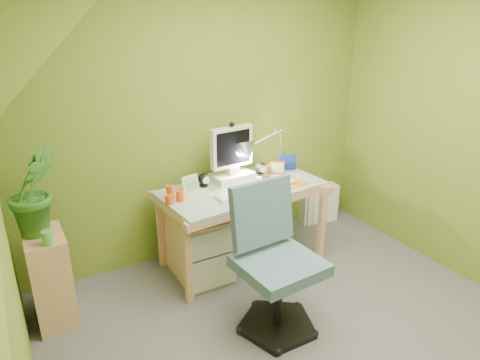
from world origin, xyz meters
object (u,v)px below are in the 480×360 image
monitor (232,149)px  side_ledge (51,279)px  desk (242,225)px  desk_lamp (277,140)px  task_chair (279,262)px  radiator (318,203)px  potted_plant (34,191)px

monitor → side_ledge: 1.67m
desk → desk_lamp: desk_lamp is taller
task_chair → radiator: size_ratio=2.71×
side_ledge → potted_plant: (0.00, 0.05, 0.64)m
monitor → side_ledge: (-1.52, -0.20, -0.64)m
potted_plant → monitor: bearing=5.6°
monitor → potted_plant: bearing=-179.5°
task_chair → desk: bearing=72.1°
desk → desk_lamp: bearing=16.6°
desk_lamp → task_chair: size_ratio=0.54×
desk → task_chair: bearing=-109.0°
desk → side_ledge: desk is taller
desk_lamp → task_chair: 1.32m
desk → side_ledge: (-1.52, -0.02, -0.02)m
desk → radiator: bearing=11.0°
side_ledge → radiator: size_ratio=1.75×
monitor → side_ledge: bearing=-177.6°
monitor → desk_lamp: desk_lamp is taller
task_chair → desk_lamp: bearing=53.4°
side_ledge → task_chair: (1.31, -0.84, 0.19)m
monitor → radiator: monitor is taller
side_ledge → radiator: 2.63m
desk → desk_lamp: size_ratio=2.34×
desk → potted_plant: bearing=173.6°
desk → desk_lamp: (0.45, 0.18, 0.64)m
potted_plant → task_chair: potted_plant is taller
desk_lamp → radiator: 1.02m
desk → potted_plant: size_ratio=2.21×
side_ledge → task_chair: size_ratio=0.65×
potted_plant → side_ledge: bearing=-90.0°
monitor → desk_lamp: 0.45m
desk_lamp → task_chair: desk_lamp is taller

